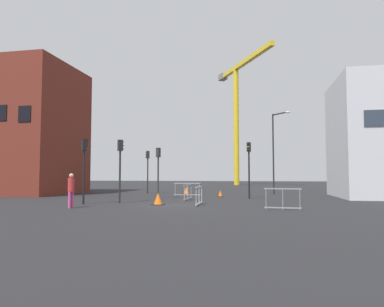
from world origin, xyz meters
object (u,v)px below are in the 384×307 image
at_px(traffic_light_far, 249,161).
at_px(traffic_light_verge, 148,165).
at_px(pedestrian_walking, 71,188).
at_px(traffic_light_corner, 84,160).
at_px(traffic_cone_orange, 186,191).
at_px(traffic_cone_by_barrier, 158,199).
at_px(traffic_light_crosswalk, 158,164).
at_px(traffic_light_median, 120,160).
at_px(traffic_cone_on_verge, 220,194).
at_px(construction_crane, 237,102).
at_px(streetlamp_tall, 275,146).

distance_m(traffic_light_far, traffic_light_verge, 11.09).
bearing_deg(pedestrian_walking, traffic_light_corner, 102.41).
relative_size(traffic_light_far, traffic_cone_orange, 6.13).
bearing_deg(traffic_cone_by_barrier, traffic_light_crosswalk, 106.29).
distance_m(traffic_light_median, pedestrian_walking, 4.12).
relative_size(pedestrian_walking, traffic_cone_on_verge, 3.55).
bearing_deg(traffic_cone_on_verge, traffic_light_crosswalk, -140.94).
xyz_separation_m(traffic_light_crosswalk, traffic_light_corner, (-2.97, -5.55, 0.08)).
bearing_deg(traffic_light_corner, traffic_light_verge, 90.16).
relative_size(construction_crane, traffic_cone_on_verge, 41.00).
bearing_deg(traffic_light_far, traffic_light_verge, 149.93).
bearing_deg(traffic_light_corner, traffic_light_far, 35.15).
bearing_deg(traffic_light_median, traffic_cone_on_verge, 54.70).
height_order(traffic_light_far, pedestrian_walking, traffic_light_far).
bearing_deg(traffic_light_far, construction_crane, 94.59).
distance_m(traffic_light_far, traffic_cone_by_barrier, 8.40).
bearing_deg(traffic_light_median, traffic_cone_orange, 78.89).
distance_m(streetlamp_tall, traffic_light_corner, 17.62).
relative_size(traffic_light_far, pedestrian_walking, 2.28).
distance_m(streetlamp_tall, traffic_light_verge, 11.95).
height_order(traffic_light_crosswalk, traffic_light_far, traffic_light_far).
xyz_separation_m(traffic_light_crosswalk, traffic_cone_by_barrier, (1.46, -5.01, -2.21)).
distance_m(construction_crane, traffic_light_crosswalk, 37.42).
bearing_deg(pedestrian_walking, traffic_light_crosswalk, 72.59).
xyz_separation_m(streetlamp_tall, traffic_cone_orange, (-7.96, -1.18, -4.04)).
bearing_deg(construction_crane, traffic_light_corner, -99.48).
distance_m(traffic_light_far, traffic_cone_on_verge, 4.14).
relative_size(traffic_light_median, traffic_cone_on_verge, 7.68).
relative_size(traffic_light_far, traffic_light_verge, 1.04).
xyz_separation_m(traffic_light_crosswalk, traffic_cone_orange, (0.84, 6.25, -2.22)).
relative_size(construction_crane, pedestrian_walking, 11.54).
distance_m(construction_crane, traffic_cone_on_verge, 34.85).
bearing_deg(streetlamp_tall, traffic_light_crosswalk, -139.82).
bearing_deg(construction_crane, traffic_cone_on_verge, -89.32).
bearing_deg(traffic_light_corner, construction_crane, 80.52).
xyz_separation_m(streetlamp_tall, traffic_light_median, (-10.03, -11.70, -1.71)).
distance_m(traffic_light_corner, traffic_light_median, 2.17).
relative_size(streetlamp_tall, traffic_cone_orange, 10.81).
xyz_separation_m(traffic_light_crosswalk, pedestrian_walking, (-2.47, -7.86, -1.47)).
height_order(traffic_light_crosswalk, traffic_light_median, traffic_light_median).
relative_size(traffic_light_median, pedestrian_walking, 2.16).
height_order(traffic_light_crosswalk, traffic_light_corner, traffic_light_corner).
distance_m(traffic_light_far, traffic_light_corner, 11.69).
distance_m(traffic_light_median, traffic_cone_orange, 10.97).
bearing_deg(pedestrian_walking, streetlamp_tall, 53.62).
xyz_separation_m(traffic_light_crosswalk, traffic_cone_on_verge, (4.23, 3.43, -2.30)).
relative_size(traffic_light_corner, pedestrian_walking, 2.13).
bearing_deg(traffic_cone_orange, pedestrian_walking, -103.19).
distance_m(construction_crane, pedestrian_walking, 45.59).
height_order(traffic_light_corner, traffic_light_verge, traffic_light_verge).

